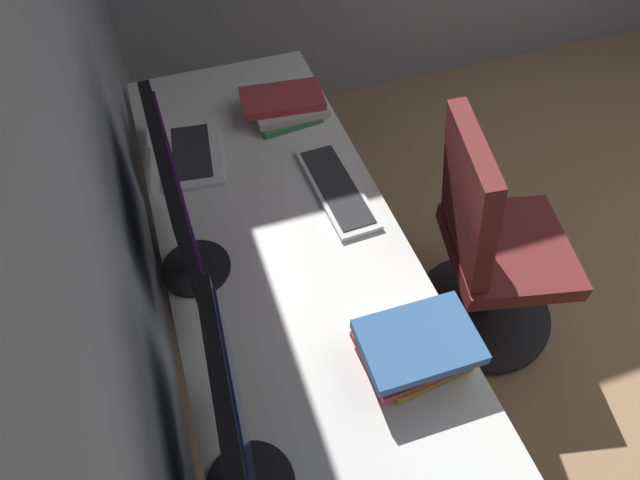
{
  "coord_description": "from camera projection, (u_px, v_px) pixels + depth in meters",
  "views": [
    {
      "loc": [
        -0.48,
        2.12,
        2.01
      ],
      "look_at": [
        0.33,
        1.85,
        0.95
      ],
      "focal_mm": 30.62,
      "sensor_mm": 36.0,
      "label": 1
    }
  ],
  "objects": [
    {
      "name": "keyboard_main",
      "position": [
        337.0,
        188.0,
        1.77
      ],
      "size": [
        0.43,
        0.16,
        0.02
      ],
      "color": "silver",
      "rests_on": "desk"
    },
    {
      "name": "desk",
      "position": [
        304.0,
        305.0,
        1.57
      ],
      "size": [
        2.33,
        0.71,
        0.73
      ],
      "color": "white",
      "rests_on": "ground"
    },
    {
      "name": "wall_back",
      "position": [
        85.0,
        338.0,
        0.8
      ],
      "size": [
        4.83,
        0.1,
        2.6
      ],
      "primitive_type": "cube",
      "color": "#8C939E",
      "rests_on": "ground"
    },
    {
      "name": "drawer_pedestal",
      "position": [
        275.0,
        291.0,
        1.99
      ],
      "size": [
        0.4,
        0.51,
        0.69
      ],
      "color": "white",
      "rests_on": "ground"
    },
    {
      "name": "office_chair",
      "position": [
        488.0,
        252.0,
        1.96
      ],
      "size": [
        0.56,
        0.59,
        0.97
      ],
      "color": "maroon",
      "rests_on": "ground"
    },
    {
      "name": "monitor_secondary",
      "position": [
        239.0,
        450.0,
        1.01
      ],
      "size": [
        0.56,
        0.2,
        0.43
      ],
      "color": "black",
      "rests_on": "desk"
    },
    {
      "name": "laptop_leftmost",
      "position": [
        175.0,
        147.0,
        1.84
      ],
      "size": [
        0.37,
        0.29,
        0.2
      ],
      "color": "white",
      "rests_on": "desk"
    },
    {
      "name": "book_stack_near",
      "position": [
        284.0,
        104.0,
        2.0
      ],
      "size": [
        0.25,
        0.31,
        0.08
      ],
      "color": "#3D8456",
      "rests_on": "desk"
    },
    {
      "name": "book_stack_far",
      "position": [
        416.0,
        346.0,
        1.36
      ],
      "size": [
        0.22,
        0.29,
        0.11
      ],
      "color": "gold",
      "rests_on": "desk"
    },
    {
      "name": "monitor_primary",
      "position": [
        179.0,
        206.0,
        1.37
      ],
      "size": [
        0.51,
        0.2,
        0.47
      ],
      "color": "black",
      "rests_on": "desk"
    }
  ]
}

